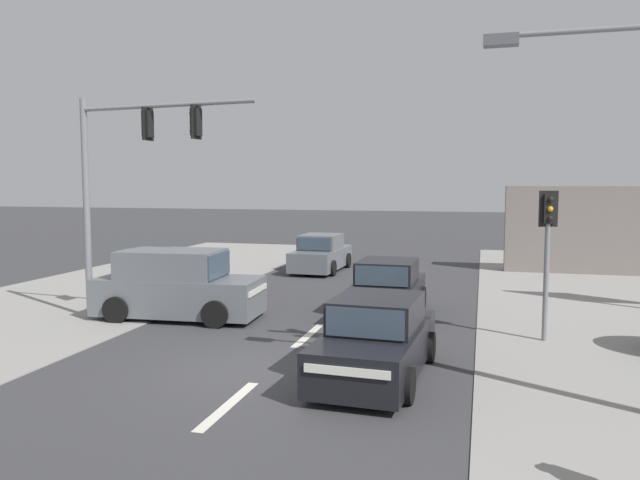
{
  "coord_description": "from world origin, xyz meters",
  "views": [
    {
      "loc": [
        4.09,
        -11.49,
        3.75
      ],
      "look_at": [
        0.03,
        4.0,
        2.27
      ],
      "focal_mm": 35.0,
      "sensor_mm": 36.0,
      "label": 1
    }
  ],
  "objects": [
    {
      "name": "traffic_signal_mast",
      "position": [
        -5.13,
        3.23,
        4.15
      ],
      "size": [
        5.26,
        0.75,
        6.0
      ],
      "color": "slate",
      "rests_on": "ground"
    },
    {
      "name": "kerb_left_verge",
      "position": [
        -8.5,
        4.0,
        0.01
      ],
      "size": [
        8.0,
        40.0,
        0.02
      ],
      "primitive_type": "cube",
      "color": "gray",
      "rests_on": "ground"
    },
    {
      "name": "suv_receding_far",
      "position": [
        -4.05,
        3.97,
        0.88
      ],
      "size": [
        4.63,
        2.27,
        1.9
      ],
      "color": "slate",
      "rests_on": "ground"
    },
    {
      "name": "lane_dash_far",
      "position": [
        0.0,
        8.0,
        0.0
      ],
      "size": [
        0.2,
        2.4,
        0.01
      ],
      "primitive_type": "cube",
      "color": "silver",
      "rests_on": "ground"
    },
    {
      "name": "sedan_kerbside_parked",
      "position": [
        1.51,
        5.84,
        0.7
      ],
      "size": [
        1.95,
        4.27,
        1.56
      ],
      "color": "black",
      "rests_on": "ground"
    },
    {
      "name": "pedestal_signal_right_kerb",
      "position": [
        5.56,
        3.84,
        2.42
      ],
      "size": [
        0.43,
        0.31,
        3.56
      ],
      "color": "slate",
      "rests_on": "ground"
    },
    {
      "name": "lane_dash_mid",
      "position": [
        0.0,
        3.0,
        0.0
      ],
      "size": [
        0.2,
        2.4,
        0.01
      ],
      "primitive_type": "cube",
      "color": "silver",
      "rests_on": "ground"
    },
    {
      "name": "sedan_oncoming_mid",
      "position": [
        -2.52,
        13.91,
        0.7
      ],
      "size": [
        1.97,
        4.28,
        1.56
      ],
      "color": "slate",
      "rests_on": "ground"
    },
    {
      "name": "ground_plane",
      "position": [
        0.0,
        0.0,
        0.0
      ],
      "size": [
        140.0,
        140.0,
        0.0
      ],
      "primitive_type": "plane",
      "color": "#3A3A3D"
    },
    {
      "name": "lane_dash_near",
      "position": [
        0.0,
        -2.0,
        0.0
      ],
      "size": [
        0.2,
        2.4,
        0.01
      ],
      "primitive_type": "cube",
      "color": "silver",
      "rests_on": "ground"
    },
    {
      "name": "sedan_oncoming_near",
      "position": [
        2.15,
        0.19,
        0.7
      ],
      "size": [
        2.08,
        4.32,
        1.56
      ],
      "color": "black",
      "rests_on": "ground"
    }
  ]
}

